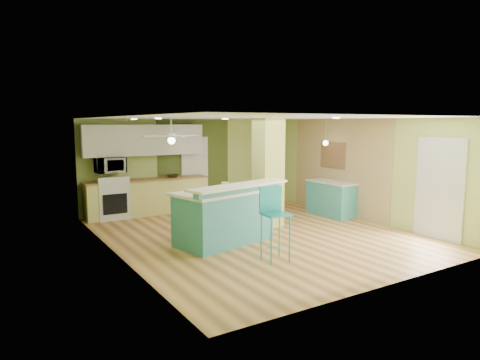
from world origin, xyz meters
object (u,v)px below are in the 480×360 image
Objects in this scene: bar_stool at (273,211)px; side_counter at (331,198)px; fruit_bowl at (173,176)px; canister at (225,186)px; peninsula at (225,215)px.

side_counter is at bearing 39.74° from bar_stool.
bar_stool is 3.94× the size of fruit_bowl.
bar_stool reaches higher than canister.
fruit_bowl is (0.33, 3.40, 0.41)m from peninsula.
canister is at bearing 105.60° from bar_stool.
bar_stool is 4.08m from side_counter.
peninsula is 1.72× the size of side_counter.
fruit_bowl reaches higher than side_counter.
bar_stool is 1.40m from canister.
side_counter is at bearing -38.35° from fruit_bowl.
side_counter is at bearing 12.64° from canister.
fruit_bowl is (0.14, 4.78, 0.11)m from bar_stool.
peninsula is 7.25× the size of fruit_bowl.
side_counter is 8.47× the size of canister.
bar_stool reaches higher than peninsula.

